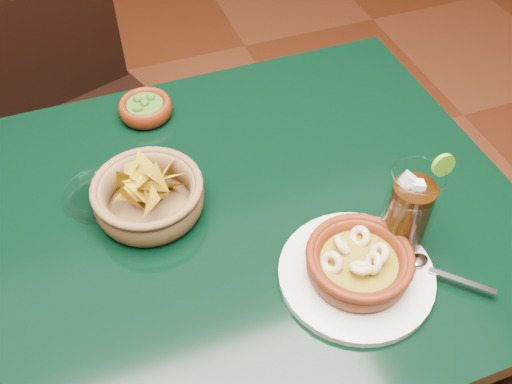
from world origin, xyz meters
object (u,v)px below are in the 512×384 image
object	(u,v)px
dining_chair	(84,111)
chip_basket	(149,195)
dining_table	(179,263)
shrimp_plate	(358,266)
cola_drink	(409,212)

from	to	relation	value
dining_chair	chip_basket	world-z (taller)	dining_chair
chip_basket	dining_chair	bearing A→B (deg)	96.40
dining_table	chip_basket	bearing A→B (deg)	113.31
shrimp_plate	dining_table	bearing A→B (deg)	141.85
dining_chair	chip_basket	distance (m)	0.71
chip_basket	dining_table	bearing A→B (deg)	-66.69
dining_table	cola_drink	distance (m)	0.42
dining_table	cola_drink	world-z (taller)	cola_drink
shrimp_plate	cola_drink	xyz separation A→B (m)	(0.10, 0.03, 0.05)
dining_table	shrimp_plate	distance (m)	0.34
chip_basket	cola_drink	world-z (taller)	cola_drink
chip_basket	cola_drink	xyz separation A→B (m)	(0.36, -0.22, 0.05)
dining_chair	shrimp_plate	xyz separation A→B (m)	(0.34, -0.89, 0.29)
chip_basket	shrimp_plate	bearing A→B (deg)	-42.82
dining_table	dining_chair	size ratio (longest dim) A/B	1.35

